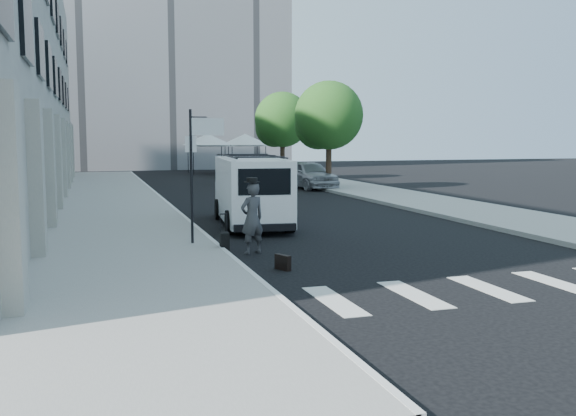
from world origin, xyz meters
TOP-DOWN VIEW (x-y plane):
  - ground at (0.00, 0.00)m, footprint 120.00×120.00m
  - sidewalk_left at (-4.25, 16.00)m, footprint 4.50×48.00m
  - sidewalk_right at (9.00, 20.00)m, footprint 4.00×56.00m
  - building_far at (2.00, 50.00)m, footprint 22.00×12.00m
  - sign_pole at (-2.36, 3.20)m, footprint 1.03×0.07m
  - tree_near at (7.50, 20.15)m, footprint 3.80×3.83m
  - tree_far at (7.50, 29.15)m, footprint 3.80×3.83m
  - tent_left at (4.00, 38.00)m, footprint 4.00×4.00m
  - tent_right at (7.20, 38.50)m, footprint 4.00×4.00m
  - businessman at (-1.27, 2.00)m, footprint 0.77×0.64m
  - briefcase at (-1.10, -0.13)m, footprint 0.28×0.45m
  - suitcase at (-1.90, 2.42)m, footprint 0.24×0.37m
  - cargo_van at (-0.02, 7.19)m, footprint 2.52×6.05m
  - parked_car_a at (6.80, 21.05)m, footprint 2.41×4.91m
  - parked_car_b at (5.00, 25.06)m, footprint 1.85×5.16m
  - parked_car_c at (5.32, 33.85)m, footprint 2.54×5.77m

SIDE VIEW (x-z plane):
  - ground at x=0.00m, z-range 0.00..0.00m
  - sidewalk_left at x=-4.25m, z-range 0.00..0.15m
  - sidewalk_right at x=9.00m, z-range 0.00..0.15m
  - briefcase at x=-1.10m, z-range 0.00..0.34m
  - suitcase at x=-1.90m, z-range -0.23..0.75m
  - parked_car_a at x=6.80m, z-range 0.00..1.61m
  - parked_car_c at x=5.32m, z-range 0.00..1.65m
  - parked_car_b at x=5.00m, z-range 0.00..1.69m
  - businessman at x=-1.27m, z-range 0.00..1.81m
  - cargo_van at x=-0.02m, z-range 0.04..2.27m
  - sign_pole at x=-2.36m, z-range 0.90..4.40m
  - tent_left at x=4.00m, z-range 1.11..4.31m
  - tent_right at x=7.20m, z-range 1.11..4.31m
  - tree_near at x=7.50m, z-range 0.96..6.99m
  - tree_far at x=7.50m, z-range 0.96..6.99m
  - building_far at x=2.00m, z-range 0.00..25.00m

